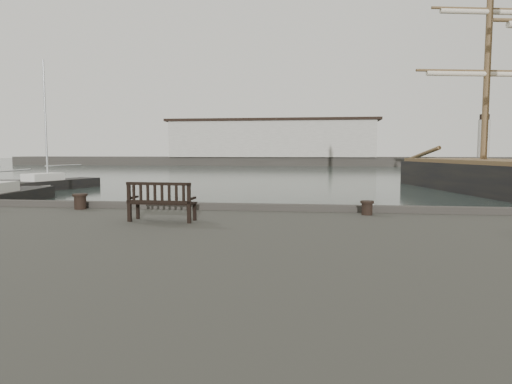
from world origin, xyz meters
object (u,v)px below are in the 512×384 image
at_px(bench, 162,209).
at_px(bollard_right, 367,208).
at_px(yacht_d, 52,187).
at_px(yacht_c, 3,201).
at_px(bollard_left, 80,202).

xyz_separation_m(bench, bollard_right, (4.86, 1.72, -0.10)).
bearing_deg(yacht_d, yacht_c, -56.81).
relative_size(bench, yacht_c, 0.13).
xyz_separation_m(bollard_left, bollard_right, (7.91, -0.13, -0.04)).
xyz_separation_m(bollard_left, yacht_d, (-15.52, 23.72, -1.54)).
bearing_deg(bollard_right, yacht_d, 134.48).
bearing_deg(bollard_left, yacht_c, 133.05).
height_order(bollard_right, yacht_d, yacht_d).
bearing_deg(bollard_left, bench, -31.29).
distance_m(bench, yacht_d, 31.64).
bearing_deg(bench, yacht_c, 138.12).
height_order(bench, yacht_c, yacht_c).
height_order(yacht_c, yacht_d, yacht_c).
relative_size(bollard_right, yacht_d, 0.03).
distance_m(bench, bollard_left, 3.57).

